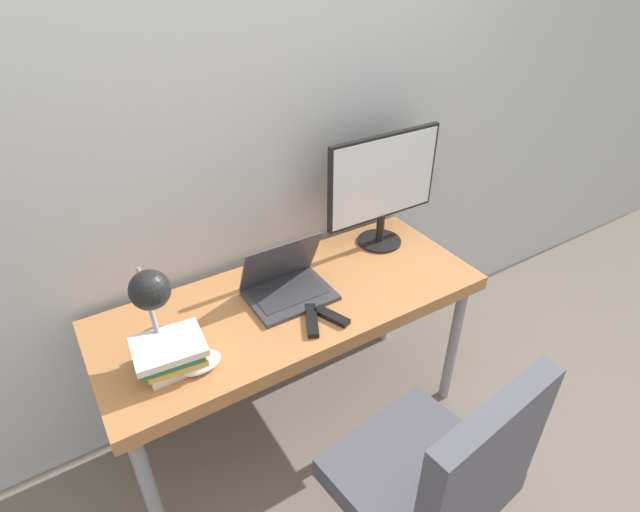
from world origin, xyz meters
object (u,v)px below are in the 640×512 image
desk_lamp (150,295)px  monitor (383,184)px  book_stack (171,354)px  game_controller (199,363)px  office_chair (440,476)px  laptop (287,284)px

desk_lamp → monitor: bearing=11.9°
book_stack → game_controller: size_ratio=1.59×
desk_lamp → book_stack: 0.23m
office_chair → game_controller: office_chair is taller
game_controller → book_stack: bearing=145.0°
laptop → book_stack: bearing=-164.5°
book_stack → game_controller: bearing=-35.0°
laptop → game_controller: (-0.44, -0.19, -0.03)m
office_chair → game_controller: (-0.52, 0.63, 0.23)m
laptop → book_stack: laptop is taller
office_chair → desk_lamp: bearing=130.3°
laptop → desk_lamp: bearing=-168.7°
monitor → game_controller: (-0.99, -0.31, -0.28)m
monitor → desk_lamp: bearing=-168.1°
monitor → desk_lamp: (-1.08, -0.23, -0.01)m
office_chair → game_controller: size_ratio=6.42×
game_controller → desk_lamp: bearing=135.2°
monitor → game_controller: size_ratio=3.67×
monitor → office_chair: monitor is taller
desk_lamp → game_controller: bearing=-44.8°
book_stack → game_controller: book_stack is taller
desk_lamp → game_controller: (0.09, -0.09, -0.26)m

